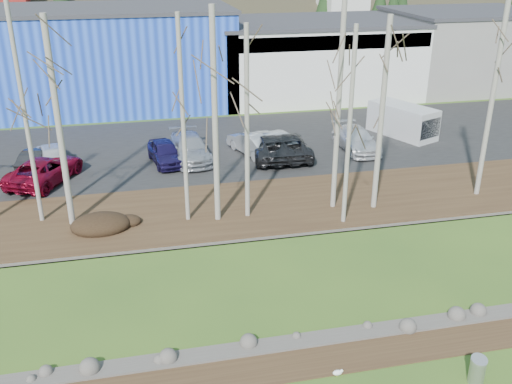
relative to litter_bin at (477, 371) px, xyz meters
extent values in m
cube|color=#382616|center=(-5.33, 2.14, -0.42)|extent=(80.00, 1.80, 0.03)
cube|color=#382616|center=(-5.33, 14.54, -0.36)|extent=(80.00, 7.00, 0.15)
cube|color=black|center=(-5.33, 25.04, -0.37)|extent=(80.00, 14.00, 0.14)
cube|color=#183AAF|center=(-11.33, 39.04, 3.56)|extent=(20.00, 12.00, 8.00)
cube|color=#333338|center=(-11.33, 39.04, 7.71)|extent=(20.40, 12.24, 0.30)
cube|color=silver|center=(6.67, 39.04, 2.81)|extent=(18.00, 12.00, 6.50)
cube|color=#333338|center=(6.67, 39.04, 6.21)|extent=(18.36, 12.24, 0.30)
cube|color=navy|center=(6.67, 33.14, 5.16)|extent=(17.64, 0.20, 1.20)
cube|color=gray|center=(22.67, 39.04, 3.06)|extent=(14.00, 12.00, 7.00)
cube|color=#333338|center=(22.67, 39.04, 6.71)|extent=(14.28, 12.24, 0.30)
cylinder|color=#A3A6A8|center=(0.00, 0.00, 0.00)|extent=(0.61, 0.61, 0.87)
cylinder|color=gold|center=(-4.29, 1.19, -0.39)|extent=(0.01, 0.01, 0.09)
cylinder|color=gold|center=(-4.29, 1.25, -0.39)|extent=(0.01, 0.01, 0.09)
ellipsoid|color=white|center=(-4.27, 1.22, -0.29)|extent=(0.32, 0.18, 0.18)
cube|color=gray|center=(-4.27, 1.22, -0.25)|extent=(0.22, 0.14, 0.02)
sphere|color=white|center=(-4.13, 1.18, -0.21)|extent=(0.10, 0.10, 0.10)
cone|color=gold|center=(-4.07, 1.17, -0.21)|extent=(0.06, 0.04, 0.03)
ellipsoid|color=black|center=(-12.10, 13.52, 0.00)|extent=(2.91, 2.06, 0.57)
cylinder|color=#A7A597|center=(-15.06, 15.21, 5.33)|extent=(0.22, 0.22, 11.22)
cylinder|color=#A7A597|center=(-13.52, 14.48, 4.80)|extent=(0.30, 0.30, 10.16)
cylinder|color=#A7A597|center=(-7.78, 13.71, 4.80)|extent=(0.21, 0.21, 10.17)
cylinder|color=#A7A597|center=(-6.29, 13.40, 4.96)|extent=(0.29, 0.29, 10.49)
cylinder|color=#A7A597|center=(-4.72, 13.49, 4.54)|extent=(0.24, 0.24, 9.64)
cylinder|color=#A7A597|center=(-0.13, 11.76, 4.55)|extent=(0.22, 0.22, 9.68)
cylinder|color=#A7A597|center=(-0.04, 13.60, 4.98)|extent=(0.26, 0.26, 10.53)
cylinder|color=#A7A597|center=(2.07, 13.07, 4.67)|extent=(0.28, 0.28, 9.90)
cylinder|color=#A7A597|center=(8.45, 13.45, 4.98)|extent=(0.27, 0.27, 10.52)
imported|color=silver|center=(-15.33, 23.29, 0.46)|extent=(2.83, 4.76, 1.52)
imported|color=black|center=(-16.15, 22.98, 0.36)|extent=(2.27, 4.17, 1.30)
imported|color=maroon|center=(-15.42, 20.54, 0.47)|extent=(4.72, 6.08, 1.53)
imported|color=#A1A3A9|center=(-6.66, 22.56, 0.49)|extent=(2.61, 5.58, 1.58)
imported|color=#20184C|center=(-8.29, 22.19, 0.43)|extent=(2.37, 4.47, 1.45)
imported|color=#BEBDC0|center=(-1.18, 22.77, 0.45)|extent=(3.00, 4.80, 1.49)
imported|color=#252628|center=(-0.33, 21.78, 0.47)|extent=(2.86, 5.66, 1.53)
imported|color=silver|center=(4.59, 22.02, 0.45)|extent=(2.18, 5.18, 1.49)
imported|color=#252628|center=(-1.46, 21.78, 0.47)|extent=(2.86, 5.66, 1.53)
imported|color=#BEBDC0|center=(-2.45, 22.77, 0.45)|extent=(3.00, 4.80, 1.49)
cube|color=white|center=(9.12, 24.41, 0.82)|extent=(3.95, 5.53, 2.23)
cube|color=black|center=(9.90, 22.55, 0.82)|extent=(2.27, 1.77, 1.38)
camera|label=1|loc=(-10.06, -12.60, 12.52)|focal=40.00mm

